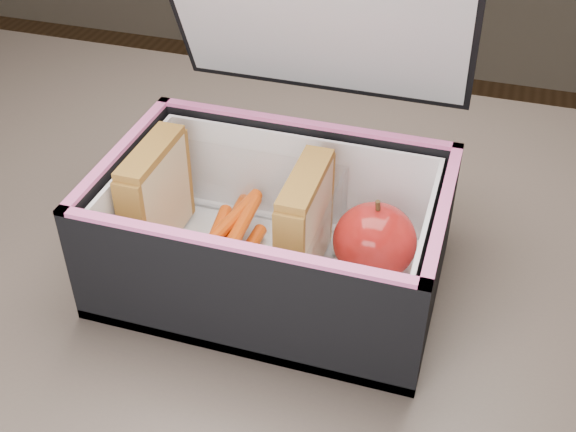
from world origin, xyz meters
name	(u,v)px	position (x,y,z in m)	size (l,w,h in m)	color
kitchen_table	(256,344)	(0.00, 0.00, 0.66)	(1.20, 0.80, 0.75)	brown
lunch_bag	(275,221)	(0.02, 0.00, 0.81)	(0.28, 0.26, 0.27)	black
plastic_tub	(230,224)	(-0.02, 0.00, 0.80)	(0.18, 0.13, 0.07)	white
sandwich_left	(156,196)	(-0.09, 0.00, 0.81)	(0.02, 0.09, 0.10)	beige
sandwich_right	(305,224)	(0.05, 0.00, 0.81)	(0.02, 0.09, 0.10)	beige
carrot_sticks	(223,242)	(-0.03, 0.00, 0.78)	(0.05, 0.14, 0.03)	#E34108
paper_napkin	(373,275)	(0.11, 0.01, 0.77)	(0.07, 0.08, 0.01)	white
red_apple	(375,241)	(0.10, 0.01, 0.80)	(0.09, 0.09, 0.07)	maroon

